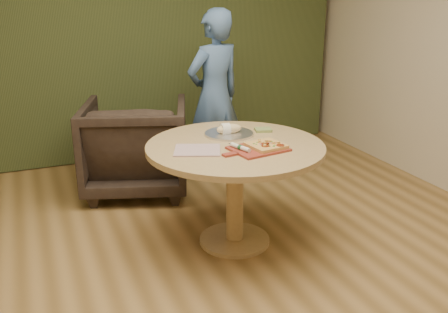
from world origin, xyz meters
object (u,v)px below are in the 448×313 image
cutlery_roll (240,147)px  armchair (136,142)px  serving_tray (229,134)px  pizza_paddle (257,149)px  pedestal_table (235,164)px  person_standing (214,96)px  bread_roll (228,129)px  flatbread_pizza (266,145)px

cutlery_roll → armchair: armchair is taller
serving_tray → armchair: 1.16m
pizza_paddle → cutlery_roll: 0.12m
pedestal_table → person_standing: bearing=75.1°
pedestal_table → cutlery_roll: 0.24m
pizza_paddle → cutlery_roll: bearing=164.4°
bread_roll → armchair: (-0.47, 1.01, -0.34)m
person_standing → bread_roll: bearing=57.5°
pizza_paddle → armchair: size_ratio=0.51×
cutlery_roll → pizza_paddle: bearing=-24.2°
person_standing → serving_tray: bearing=58.0°
pizza_paddle → serving_tray: bearing=85.2°
bread_roll → pizza_paddle: bearing=-84.1°
pedestal_table → person_standing: person_standing is taller
armchair → person_standing: (0.78, 0.06, 0.34)m
pedestal_table → bread_roll: (0.04, 0.23, 0.18)m
bread_roll → person_standing: (0.30, 1.06, 0.00)m
pedestal_table → flatbread_pizza: 0.28m
pedestal_table → cutlery_roll: bearing=-101.4°
flatbread_pizza → serving_tray: flatbread_pizza is taller
flatbread_pizza → person_standing: 1.48m
pedestal_table → flatbread_pizza: size_ratio=4.86×
pedestal_table → armchair: armchair is taller
person_standing → armchair: bearing=-12.3°
person_standing → flatbread_pizza: bearing=65.8°
cutlery_roll → serving_tray: size_ratio=0.55×
cutlery_roll → bread_roll: size_ratio=1.01×
cutlery_roll → person_standing: size_ratio=0.12×
flatbread_pizza → cutlery_roll: size_ratio=1.30×
flatbread_pizza → armchair: (-0.58, 1.41, -0.32)m
pedestal_table → serving_tray: bearing=77.8°
serving_tray → person_standing: size_ratio=0.22×
pedestal_table → armchair: (-0.43, 1.24, -0.15)m
cutlery_roll → bread_roll: bearing=61.3°
pizza_paddle → bread_roll: 0.40m
pizza_paddle → flatbread_pizza: bearing=-12.4°
pedestal_table → bread_roll: 0.30m
armchair → pedestal_table: bearing=127.2°
pizza_paddle → flatbread_pizza: flatbread_pizza is taller
flatbread_pizza → bread_roll: bread_roll is taller
pedestal_table → flatbread_pizza: (0.15, -0.17, 0.17)m
pedestal_table → bread_roll: size_ratio=6.37×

